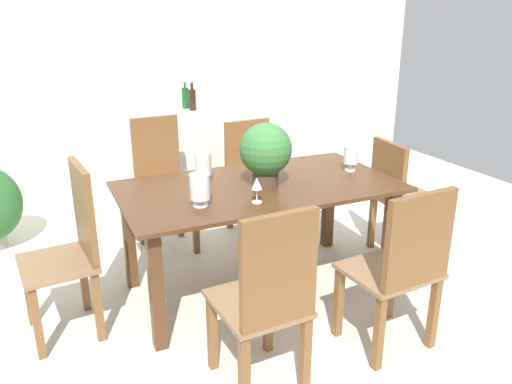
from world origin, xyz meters
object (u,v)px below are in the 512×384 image
object	(u,v)px
chair_far_right	(253,171)
flower_centerpiece	(265,151)
chair_near_right	(403,264)
chair_near_left	(267,297)
crystal_vase_center_near	(203,165)
wine_glass	(257,185)
chair_foot_end	(399,193)
dining_table	(259,201)
crystal_vase_right	(351,156)
chair_head_end	(72,243)
crystal_vase_left	(200,187)
wine_bottle_green	(192,99)
kitchen_counter	(224,155)
wine_bottle_amber	(185,98)
chair_far_left	(161,179)
wine_bottle_dark	(277,91)

from	to	relation	value
chair_far_right	flower_centerpiece	bearing A→B (deg)	-114.38
chair_near_right	chair_near_left	bearing A→B (deg)	-3.62
crystal_vase_center_near	wine_glass	size ratio (longest dim) A/B	1.34
chair_foot_end	chair_near_left	bearing A→B (deg)	126.90
chair_far_right	dining_table	bearing A→B (deg)	-116.59
crystal_vase_right	dining_table	bearing A→B (deg)	-179.46
chair_far_right	wine_glass	bearing A→B (deg)	-117.58
chair_near_right	chair_head_end	world-z (taller)	chair_head_end
chair_head_end	crystal_vase_left	xyz separation A→B (m)	(0.71, -0.22, 0.31)
wine_bottle_green	chair_near_left	bearing A→B (deg)	-100.88
wine_glass	kitchen_counter	xyz separation A→B (m)	(0.57, 2.04, -0.40)
chair_far_right	flower_centerpiece	distance (m)	1.17
chair_far_right	crystal_vase_right	world-z (taller)	chair_far_right
dining_table	chair_far_right	bearing A→B (deg)	67.66
crystal_vase_center_near	kitchen_counter	bearing A→B (deg)	64.89
chair_foot_end	crystal_vase_left	size ratio (longest dim) A/B	4.78
chair_far_right	kitchen_counter	world-z (taller)	chair_far_right
crystal_vase_left	kitchen_counter	xyz separation A→B (m)	(0.89, 1.96, -0.40)
dining_table	wine_bottle_amber	distance (m)	1.93
dining_table	chair_head_end	size ratio (longest dim) A/B	1.76
kitchen_counter	chair_far_right	bearing A→B (deg)	-91.73
chair_foot_end	chair_far_left	bearing A→B (deg)	64.14
crystal_vase_right	crystal_vase_left	bearing A→B (deg)	-169.55
kitchen_counter	wine_bottle_dark	xyz separation A→B (m)	(0.63, 0.08, 0.59)
crystal_vase_right	wine_bottle_amber	distance (m)	1.99
chair_far_left	wine_bottle_green	xyz separation A→B (m)	(0.54, 0.80, 0.48)
kitchen_counter	wine_bottle_dark	bearing A→B (deg)	7.38
kitchen_counter	crystal_vase_right	bearing A→B (deg)	-80.29
dining_table	wine_glass	world-z (taller)	wine_glass
flower_centerpiece	chair_far_left	bearing A→B (deg)	113.28
crystal_vase_left	crystal_vase_right	xyz separation A→B (m)	(1.18, 0.22, -0.00)
crystal_vase_left	crystal_vase_center_near	distance (m)	0.42
chair_foot_end	chair_near_left	distance (m)	1.85
chair_head_end	wine_bottle_green	size ratio (longest dim) A/B	3.92
dining_table	flower_centerpiece	bearing A→B (deg)	-61.41
chair_far_left	crystal_vase_right	xyz separation A→B (m)	(1.13, -0.96, 0.30)
crystal_vase_right	wine_bottle_green	size ratio (longest dim) A/B	0.69
chair_foot_end	wine_bottle_dark	size ratio (longest dim) A/B	3.05
chair_foot_end	kitchen_counter	size ratio (longest dim) A/B	0.60
chair_far_left	wine_bottle_green	bearing A→B (deg)	52.88
crystal_vase_right	wine_bottle_amber	world-z (taller)	wine_bottle_amber
wine_bottle_amber	chair_far_right	bearing A→B (deg)	-72.08
dining_table	wine_bottle_dark	distance (m)	2.15
chair_foot_end	wine_bottle_green	bearing A→B (deg)	36.08
dining_table	chair_near_left	world-z (taller)	chair_near_left
chair_head_end	wine_bottle_amber	distance (m)	2.32
chair_far_left	crystal_vase_right	bearing A→B (deg)	-43.72
chair_foot_end	kitchen_counter	xyz separation A→B (m)	(-0.76, 1.73, -0.05)
crystal_vase_left	kitchen_counter	bearing A→B (deg)	65.59
chair_near_right	crystal_vase_left	distance (m)	1.20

